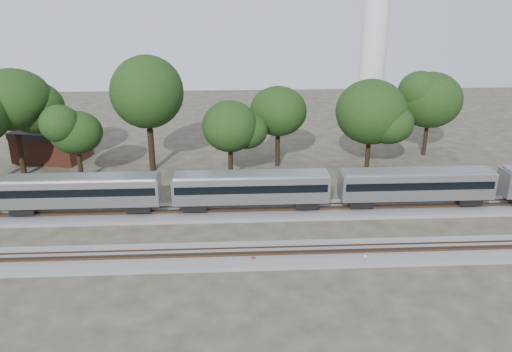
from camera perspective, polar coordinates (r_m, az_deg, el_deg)
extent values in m
plane|color=#383328|center=(51.23, -1.85, -7.08)|extent=(160.00, 160.00, 0.00)
cube|color=slate|center=(56.53, -1.98, -4.09)|extent=(160.00, 5.00, 0.40)
cube|color=brown|center=(55.69, -1.98, -3.97)|extent=(160.00, 0.08, 0.15)
cube|color=brown|center=(57.00, -2.00, -3.37)|extent=(160.00, 0.08, 0.15)
cube|color=slate|center=(47.62, -1.74, -9.10)|extent=(160.00, 5.00, 0.40)
cube|color=brown|center=(46.78, -1.73, -9.05)|extent=(160.00, 0.08, 0.15)
cube|color=brown|center=(48.03, -1.77, -8.20)|extent=(160.00, 0.08, 0.15)
cube|color=#B1B3B8|center=(57.80, -19.43, -1.60)|extent=(17.29, 2.98, 2.98)
cube|color=black|center=(57.69, -19.47, -1.33)|extent=(16.69, 3.03, 0.89)
cube|color=gray|center=(57.27, -19.61, -0.18)|extent=(16.89, 2.38, 0.35)
cube|color=black|center=(60.59, -24.91, -3.36)|extent=(2.58, 2.19, 0.89)
cube|color=black|center=(57.06, -13.16, -3.33)|extent=(2.58, 2.19, 0.89)
cube|color=#B1B3B8|center=(55.42, -0.59, -1.32)|extent=(17.29, 2.98, 2.98)
cube|color=black|center=(55.31, -0.59, -1.03)|extent=(16.69, 3.03, 0.89)
cube|color=gray|center=(54.86, -0.59, 0.17)|extent=(16.89, 2.38, 0.35)
cube|color=black|center=(56.28, -6.97, -3.26)|extent=(2.58, 2.19, 0.89)
cube|color=black|center=(56.75, 5.76, -3.00)|extent=(2.58, 2.19, 0.89)
cube|color=#B1B3B8|center=(59.16, 17.81, -0.90)|extent=(17.29, 2.98, 2.98)
cube|color=black|center=(59.06, 17.84, -0.63)|extent=(16.69, 3.03, 0.89)
cube|color=gray|center=(58.64, 17.97, 0.50)|extent=(16.89, 2.38, 0.35)
cube|color=black|center=(57.98, 11.80, -2.83)|extent=(2.58, 2.19, 0.89)
cube|color=black|center=(62.31, 23.01, -2.42)|extent=(2.58, 2.19, 0.89)
cylinder|color=#512D19|center=(46.41, -0.37, -9.68)|extent=(0.05, 0.05, 0.77)
cylinder|color=#B50C1D|center=(46.24, -0.37, -9.31)|extent=(0.27, 0.08, 0.27)
cylinder|color=#512D19|center=(47.55, 12.35, -9.36)|extent=(0.06, 0.06, 0.84)
cylinder|color=silver|center=(47.36, 12.39, -8.97)|extent=(0.29, 0.13, 0.30)
cube|color=#512D19|center=(46.51, 7.19, -10.13)|extent=(0.50, 0.31, 0.30)
cylinder|color=silver|center=(92.71, 13.38, 14.94)|extent=(4.45, 4.45, 31.13)
cone|color=silver|center=(94.82, 12.73, 6.91)|extent=(7.11, 7.11, 4.45)
cube|color=brown|center=(79.85, -22.25, 3.09)|extent=(10.70, 8.62, 3.77)
cube|color=black|center=(79.25, -22.48, 4.68)|extent=(10.94, 8.86, 0.85)
cylinder|color=black|center=(74.06, -25.25, 2.11)|extent=(0.70, 0.70, 5.63)
ellipsoid|color=black|center=(72.27, -26.16, 7.86)|extent=(10.61, 10.61, 9.02)
cylinder|color=black|center=(69.04, -19.41, 0.80)|extent=(0.70, 0.70, 3.61)
ellipsoid|color=black|center=(67.64, -19.90, 4.71)|extent=(6.81, 6.81, 5.79)
cylinder|color=black|center=(70.46, -11.85, 2.94)|extent=(0.70, 0.70, 5.94)
ellipsoid|color=black|center=(68.52, -12.34, 9.37)|extent=(11.20, 11.20, 9.52)
cylinder|color=black|center=(64.84, -2.91, 0.96)|extent=(0.70, 0.70, 4.09)
ellipsoid|color=black|center=(63.19, -3.00, 5.71)|extent=(7.72, 7.72, 6.56)
cylinder|color=black|center=(71.15, 2.48, 2.85)|extent=(0.70, 0.70, 4.30)
ellipsoid|color=black|center=(69.61, 2.55, 7.43)|extent=(8.10, 8.10, 6.89)
cylinder|color=black|center=(71.28, 12.64, 2.45)|extent=(0.70, 0.70, 4.44)
ellipsoid|color=black|center=(69.70, 13.03, 7.17)|extent=(8.38, 8.38, 7.12)
cylinder|color=black|center=(80.00, 18.76, 3.87)|extent=(0.70, 0.70, 4.57)
ellipsoid|color=black|center=(78.56, 19.27, 8.20)|extent=(8.63, 8.63, 7.33)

